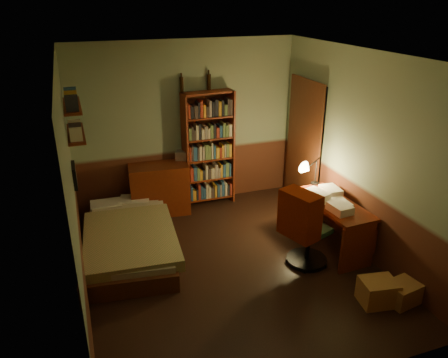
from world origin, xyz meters
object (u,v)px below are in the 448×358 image
object	(u,v)px
bed	(128,230)
office_chair	(309,232)
cardboard_box_a	(378,292)
desk	(331,224)
cardboard_box_b	(402,293)
bookshelf	(209,150)
mini_stereo	(184,155)
dresser	(160,189)
desk_lamp	(316,167)

from	to	relation	value
bed	office_chair	bearing A→B (deg)	-18.69
cardboard_box_a	desk	bearing A→B (deg)	83.04
cardboard_box_a	cardboard_box_b	bearing A→B (deg)	-16.95
bookshelf	mini_stereo	bearing A→B (deg)	167.74
mini_stereo	cardboard_box_a	size ratio (longest dim) A/B	0.67
bed	desk	size ratio (longest dim) A/B	1.67
bed	cardboard_box_b	world-z (taller)	bed
bookshelf	cardboard_box_b	world-z (taller)	bookshelf
bed	dresser	xyz separation A→B (m)	(0.63, 0.97, 0.09)
bed	desk_lamp	distance (m)	2.76
office_chair	desk	bearing A→B (deg)	7.76
dresser	office_chair	size ratio (longest dim) A/B	1.02
bed	mini_stereo	world-z (taller)	mini_stereo
desk	cardboard_box_a	xyz separation A→B (m)	(-0.15, -1.22, -0.19)
desk	cardboard_box_a	size ratio (longest dim) A/B	3.22
bed	desk	xyz separation A→B (m)	(2.60, -0.80, 0.03)
mini_stereo	bookshelf	bearing A→B (deg)	18.04
dresser	desk	world-z (taller)	dresser
bookshelf	office_chair	bearing A→B (deg)	-79.19
dresser	mini_stereo	bearing A→B (deg)	21.23
desk	cardboard_box_a	distance (m)	1.24
office_chair	cardboard_box_a	distance (m)	1.07
office_chair	desk_lamp	bearing A→B (deg)	37.65
desk	office_chair	distance (m)	0.55
dresser	office_chair	bearing A→B (deg)	-48.04
bookshelf	cardboard_box_b	bearing A→B (deg)	-74.69
bed	mini_stereo	xyz separation A→B (m)	(1.08, 1.09, 0.56)
bookshelf	desk	world-z (taller)	bookshelf
desk_lamp	cardboard_box_b	xyz separation A→B (m)	(0.04, -1.92, -0.81)
dresser	cardboard_box_a	distance (m)	3.50
bookshelf	cardboard_box_b	distance (m)	3.48
dresser	desk_lamp	distance (m)	2.41
mini_stereo	cardboard_box_a	xyz separation A→B (m)	(1.37, -3.11, -0.72)
bookshelf	bed	bearing A→B (deg)	-150.65
dresser	office_chair	xyz separation A→B (m)	(1.48, -2.01, 0.04)
mini_stereo	desk_lamp	world-z (taller)	desk_lamp
bed	cardboard_box_b	distance (m)	3.44
bookshelf	cardboard_box_a	distance (m)	3.32
dresser	office_chair	distance (m)	2.50
bed	office_chair	size ratio (longest dim) A/B	2.34
bed	cardboard_box_b	xyz separation A→B (m)	(2.72, -2.10, -0.18)
bed	office_chair	xyz separation A→B (m)	(2.11, -1.04, 0.13)
cardboard_box_b	bed	bearing A→B (deg)	142.32
desk	cardboard_box_a	world-z (taller)	desk
dresser	cardboard_box_a	bearing A→B (deg)	-53.09
office_chair	bookshelf	bearing A→B (deg)	88.31
cardboard_box_a	cardboard_box_b	world-z (taller)	cardboard_box_a
dresser	cardboard_box_b	distance (m)	3.72
desk_lamp	bed	bearing A→B (deg)	166.39
office_chair	cardboard_box_b	xyz separation A→B (m)	(0.60, -1.06, -0.32)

